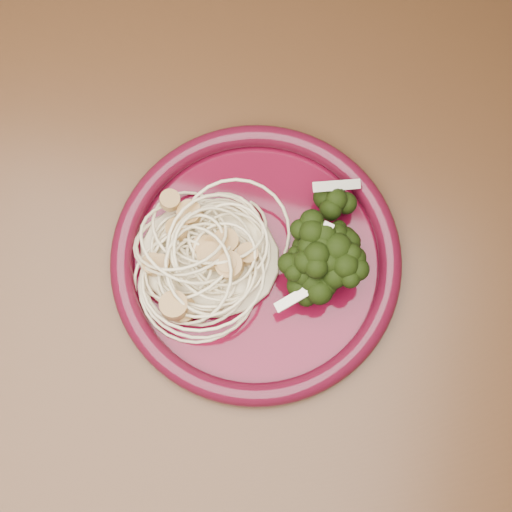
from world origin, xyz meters
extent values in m
plane|color=brown|center=(0.00, 0.00, 0.00)|extent=(3.50, 3.50, 0.00)
cube|color=#472814|center=(0.00, 0.00, 0.73)|extent=(1.20, 0.80, 0.04)
cylinder|color=#4A0616|center=(0.06, 0.06, 0.75)|extent=(0.29, 0.29, 0.01)
torus|color=#4A0817|center=(0.06, 0.06, 0.76)|extent=(0.30, 0.30, 0.02)
ellipsoid|color=beige|center=(0.02, 0.06, 0.77)|extent=(0.14, 0.13, 0.03)
ellipsoid|color=black|center=(0.11, 0.07, 0.78)|extent=(0.11, 0.15, 0.05)
camera|label=1|loc=(0.10, -0.10, 1.37)|focal=50.00mm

